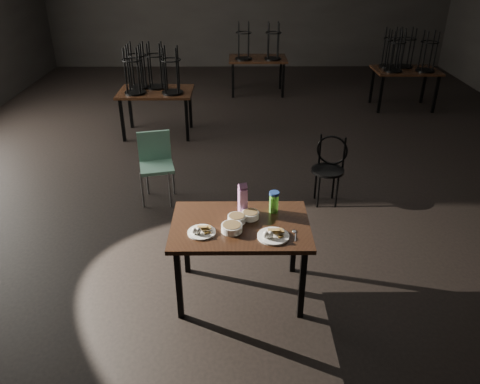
{
  "coord_description": "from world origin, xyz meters",
  "views": [
    {
      "loc": [
        -0.3,
        -6.35,
        2.91
      ],
      "look_at": [
        -0.27,
        -2.53,
        0.85
      ],
      "focal_mm": 35.0,
      "sensor_mm": 36.0,
      "label": 1
    }
  ],
  "objects_px": {
    "main_table": "(240,232)",
    "school_chair": "(156,161)",
    "juice_carton": "(243,199)",
    "bentwood_chair": "(329,164)",
    "water_bottle": "(274,202)"
  },
  "relations": [
    {
      "from": "main_table",
      "to": "school_chair",
      "type": "relative_size",
      "value": 1.39
    },
    {
      "from": "bentwood_chair",
      "to": "juice_carton",
      "type": "bearing_deg",
      "value": -103.03
    },
    {
      "from": "school_chair",
      "to": "water_bottle",
      "type": "bearing_deg",
      "value": -63.82
    },
    {
      "from": "water_bottle",
      "to": "school_chair",
      "type": "xyz_separation_m",
      "value": [
        -1.33,
        1.63,
        -0.33
      ]
    },
    {
      "from": "bentwood_chair",
      "to": "school_chair",
      "type": "bearing_deg",
      "value": -160.39
    },
    {
      "from": "main_table",
      "to": "juice_carton",
      "type": "relative_size",
      "value": 4.12
    },
    {
      "from": "main_table",
      "to": "juice_carton",
      "type": "xyz_separation_m",
      "value": [
        0.02,
        0.21,
        0.21
      ]
    },
    {
      "from": "juice_carton",
      "to": "school_chair",
      "type": "bearing_deg",
      "value": 122.71
    },
    {
      "from": "water_bottle",
      "to": "bentwood_chair",
      "type": "bearing_deg",
      "value": 62.63
    },
    {
      "from": "juice_carton",
      "to": "water_bottle",
      "type": "distance_m",
      "value": 0.28
    },
    {
      "from": "juice_carton",
      "to": "bentwood_chair",
      "type": "xyz_separation_m",
      "value": [
        1.08,
        1.55,
        -0.39
      ]
    },
    {
      "from": "main_table",
      "to": "school_chair",
      "type": "bearing_deg",
      "value": 119.17
    },
    {
      "from": "main_table",
      "to": "water_bottle",
      "type": "height_order",
      "value": "water_bottle"
    },
    {
      "from": "water_bottle",
      "to": "school_chair",
      "type": "bearing_deg",
      "value": 129.24
    },
    {
      "from": "juice_carton",
      "to": "school_chair",
      "type": "relative_size",
      "value": 0.34
    }
  ]
}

